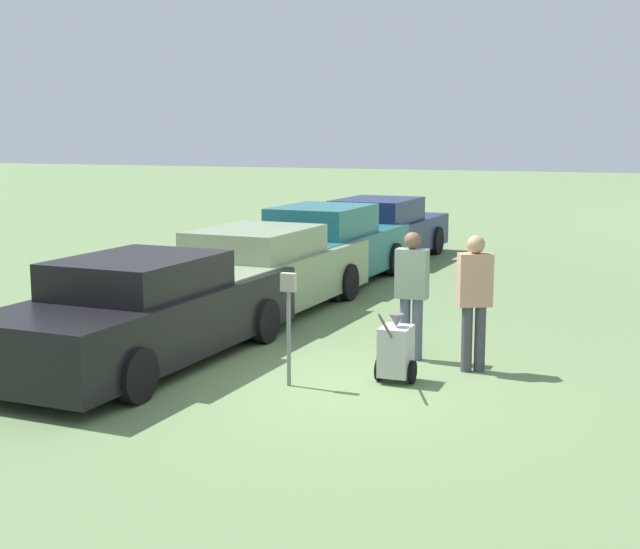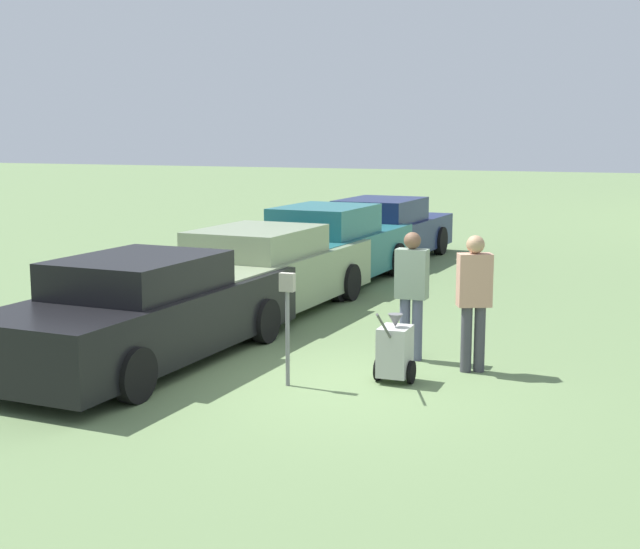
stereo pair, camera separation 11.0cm
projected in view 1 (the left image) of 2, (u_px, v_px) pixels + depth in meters
ground_plane at (320, 382)px, 10.84m from camera, size 120.00×120.00×0.00m
parked_car_black at (147, 313)px, 11.66m from camera, size 2.13×5.16×1.44m
parked_car_sage at (261, 273)px, 14.86m from camera, size 2.15×5.31×1.45m
parked_car_teal at (326, 248)px, 17.65m from camera, size 2.08×5.12×1.58m
parked_car_navy at (380, 232)px, 20.90m from camera, size 2.15×5.32×1.48m
parking_meter at (289, 308)px, 10.55m from camera, size 0.18×0.09×1.37m
person_worker at (412, 287)px, 11.79m from camera, size 0.42×0.23×1.72m
person_supervisor at (475, 294)px, 11.19m from camera, size 0.47×0.38×1.74m
equipment_cart at (396, 351)px, 10.81m from camera, size 0.48×0.99×1.00m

